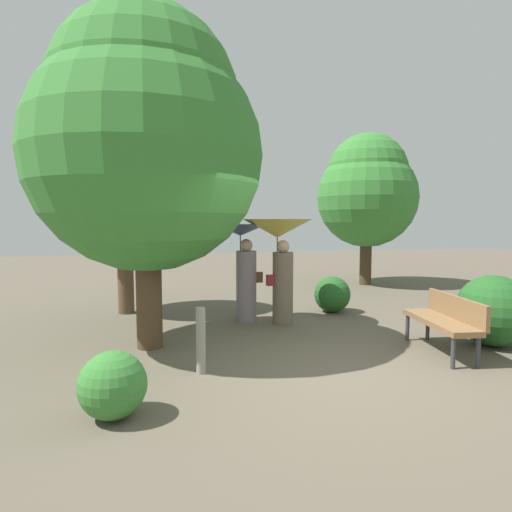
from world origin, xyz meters
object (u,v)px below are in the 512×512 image
object	(u,v)px
tree_near_left	(123,186)
tree_near_right	(367,190)
path_marker_post	(201,341)
park_bench	(445,318)
person_left	(243,256)
tree_mid_left	(146,138)
person_right	(279,245)

from	to	relation	value
tree_near_left	tree_near_right	world-z (taller)	tree_near_right
path_marker_post	tree_near_left	bearing A→B (deg)	106.21
park_bench	path_marker_post	world-z (taller)	path_marker_post
park_bench	tree_near_left	size ratio (longest dim) A/B	0.39
park_bench	path_marker_post	distance (m)	3.55
person_left	tree_near_left	world-z (taller)	tree_near_left
person_left	park_bench	distance (m)	3.65
tree_mid_left	path_marker_post	size ratio (longest dim) A/B	5.96
path_marker_post	person_right	bearing A→B (deg)	53.40
tree_mid_left	path_marker_post	xyz separation A→B (m)	(0.64, -1.30, -2.71)
park_bench	tree_near_right	distance (m)	7.07
person_right	path_marker_post	bearing A→B (deg)	137.06
person_left	person_right	world-z (taller)	person_right
person_left	tree_near_right	xyz separation A→B (m)	(4.51, 3.75, 1.57)
person_right	park_bench	world-z (taller)	person_right
park_bench	tree_near_left	xyz separation A→B (m)	(-4.68, 3.87, 2.12)
person_right	tree_near_left	distance (m)	3.46
person_right	tree_mid_left	distance (m)	3.01
park_bench	person_left	bearing A→B (deg)	-128.62
tree_near_left	path_marker_post	bearing A→B (deg)	-73.79
person_right	park_bench	distance (m)	3.07
tree_near_left	tree_near_right	size ratio (longest dim) A/B	0.88
park_bench	tree_mid_left	xyz separation A→B (m)	(-4.19, 1.27, 2.62)
person_right	tree_near_right	distance (m)	5.84
person_left	park_bench	size ratio (longest dim) A/B	1.19
tree_near_right	tree_mid_left	distance (m)	8.06
tree_near_left	tree_mid_left	bearing A→B (deg)	-79.19
person_left	tree_mid_left	size ratio (longest dim) A/B	0.37
person_right	tree_near_right	size ratio (longest dim) A/B	0.44
tree_near_left	person_left	bearing A→B (deg)	-29.71
tree_near_left	path_marker_post	xyz separation A→B (m)	(1.14, -3.90, -2.21)
person_left	tree_near_right	bearing A→B (deg)	-56.61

